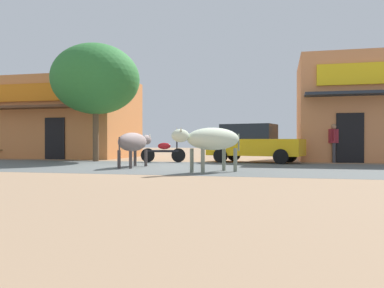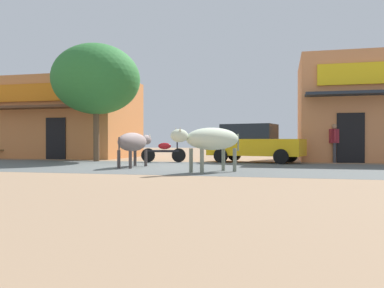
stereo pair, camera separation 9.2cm
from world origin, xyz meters
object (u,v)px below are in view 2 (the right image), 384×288
(pedestrian_by_shop, at_px, (334,140))
(cafe_chair_near_tree, at_px, (1,149))
(parked_hatchback_car, at_px, (254,143))
(cow_far_dark, at_px, (211,139))
(cow_near_brown, at_px, (134,142))
(roadside_tree, at_px, (96,79))
(parked_motorcycle, at_px, (164,151))

(pedestrian_by_shop, relative_size, cafe_chair_near_tree, 1.79)
(parked_hatchback_car, height_order, cow_far_dark, parked_hatchback_car)
(cow_near_brown, bearing_deg, cow_far_dark, -27.46)
(cafe_chair_near_tree, bearing_deg, cow_near_brown, -26.74)
(roadside_tree, relative_size, pedestrian_by_shop, 3.21)
(roadside_tree, bearing_deg, parked_hatchback_car, 5.95)
(parked_hatchback_car, xyz_separation_m, cow_far_dark, (-0.80, -5.66, 0.12))
(cow_near_brown, bearing_deg, roadside_tree, 133.56)
(cow_far_dark, relative_size, pedestrian_by_shop, 1.33)
(parked_hatchback_car, bearing_deg, cafe_chair_near_tree, 177.16)
(cow_near_brown, relative_size, cafe_chair_near_tree, 2.73)
(parked_motorcycle, height_order, cafe_chair_near_tree, parked_motorcycle)
(parked_motorcycle, xyz_separation_m, cow_near_brown, (-0.07, -3.27, 0.40))
(cow_far_dark, relative_size, cafe_chair_near_tree, 2.38)
(parked_motorcycle, height_order, pedestrian_by_shop, pedestrian_by_shop)
(parked_motorcycle, relative_size, cow_far_dark, 0.87)
(cow_near_brown, height_order, pedestrian_by_shop, pedestrian_by_shop)
(cafe_chair_near_tree, bearing_deg, pedestrian_by_shop, -0.21)
(parked_hatchback_car, height_order, cow_near_brown, parked_hatchback_car)
(roadside_tree, distance_m, parked_hatchback_car, 7.63)
(parked_hatchback_car, bearing_deg, cow_far_dark, -98.04)
(parked_hatchback_car, bearing_deg, roadside_tree, -174.05)
(parked_motorcycle, distance_m, cow_far_dark, 5.73)
(roadside_tree, bearing_deg, parked_motorcycle, -1.20)
(parked_hatchback_car, distance_m, parked_motorcycle, 3.89)
(cow_near_brown, relative_size, cow_far_dark, 1.15)
(cow_near_brown, relative_size, pedestrian_by_shop, 1.52)
(roadside_tree, height_order, parked_hatchback_car, roadside_tree)
(cow_far_dark, bearing_deg, parked_motorcycle, 121.61)
(parked_motorcycle, bearing_deg, cow_far_dark, -58.39)
(roadside_tree, relative_size, cow_near_brown, 2.11)
(parked_motorcycle, xyz_separation_m, cow_far_dark, (2.99, -4.86, 0.49))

